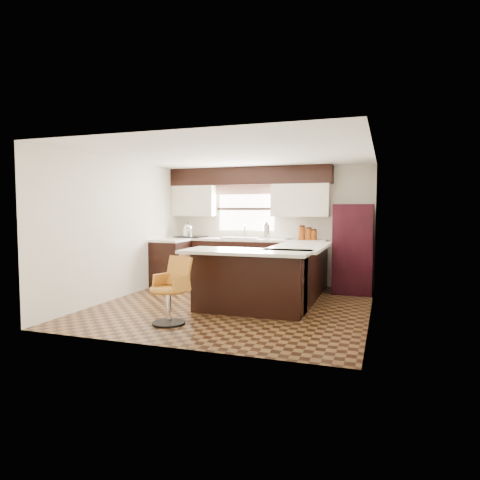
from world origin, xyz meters
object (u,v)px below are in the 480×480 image
at_px(peninsula_long, 297,275).
at_px(peninsula_return, 249,283).
at_px(bar_chair, 168,291).
at_px(refrigerator, 353,249).

bearing_deg(peninsula_long, peninsula_return, -118.30).
relative_size(peninsula_long, bar_chair, 2.16).
xyz_separation_m(peninsula_long, peninsula_return, (-0.53, -0.97, 0.00)).
height_order(peninsula_return, bar_chair, bar_chair).
distance_m(peninsula_return, bar_chair, 1.29).
relative_size(peninsula_return, bar_chair, 1.82).
bearing_deg(bar_chair, refrigerator, 77.09).
xyz_separation_m(refrigerator, bar_chair, (-2.18, -3.05, -0.37)).
relative_size(refrigerator, bar_chair, 1.81).
bearing_deg(refrigerator, peninsula_return, -123.29).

